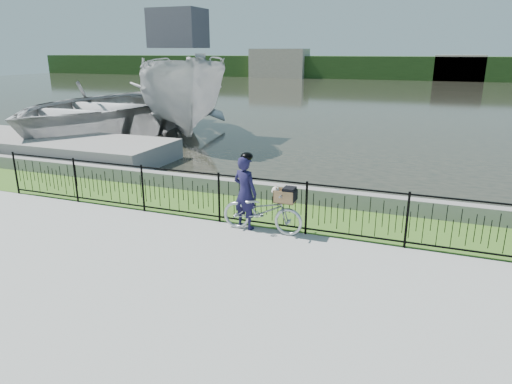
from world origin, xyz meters
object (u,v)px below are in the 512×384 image
at_px(dock, 43,146).
at_px(boat_far, 109,108).
at_px(boat_near, 181,92).
at_px(bicycle_rig, 263,210).
at_px(cyclist, 245,191).

bearing_deg(dock, boat_far, 95.88).
relative_size(boat_near, boat_far, 0.80).
bearing_deg(boat_far, dock, -84.12).
height_order(bicycle_rig, boat_far, boat_far).
bearing_deg(boat_near, boat_far, -162.63).
relative_size(cyclist, boat_near, 0.17).
xyz_separation_m(cyclist, boat_far, (-10.14, 8.51, 0.37)).
relative_size(bicycle_rig, boat_near, 0.18).
height_order(cyclist, boat_near, boat_near).
bearing_deg(bicycle_rig, dock, 157.93).
height_order(boat_near, boat_far, boat_near).
height_order(dock, boat_far, boat_far).
xyz_separation_m(dock, boat_near, (2.74, 5.49, 1.58)).
relative_size(dock, cyclist, 5.95).
distance_m(dock, boat_near, 6.33).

